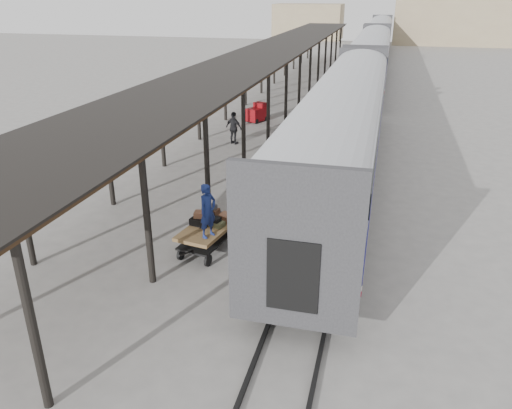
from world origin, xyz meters
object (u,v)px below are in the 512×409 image
Objects in this scene: luggage_tug at (257,113)px; pedestrian at (234,128)px; baggage_cart at (208,232)px; porter at (208,211)px.

luggage_tug is 5.47m from pedestrian.
baggage_cart is 12.66m from pedestrian.
porter is at bearing -56.24° from luggage_tug.
pedestrian is (-2.85, 12.34, 0.26)m from baggage_cart.
luggage_tug is at bearing 35.19° from porter.
luggage_tug is at bearing 109.15° from baggage_cart.
baggage_cart is 1.29m from porter.
pedestrian is (-3.10, 12.99, -0.82)m from porter.
luggage_tug is 18.74m from porter.
baggage_cart is 1.61× the size of luggage_tug.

